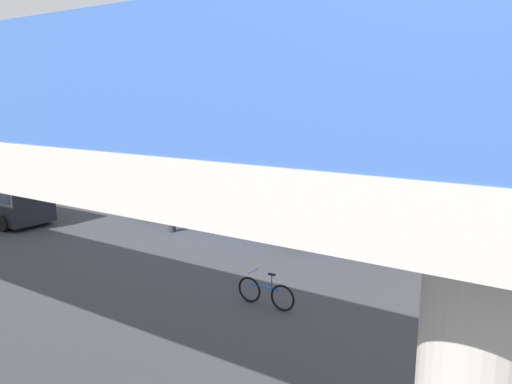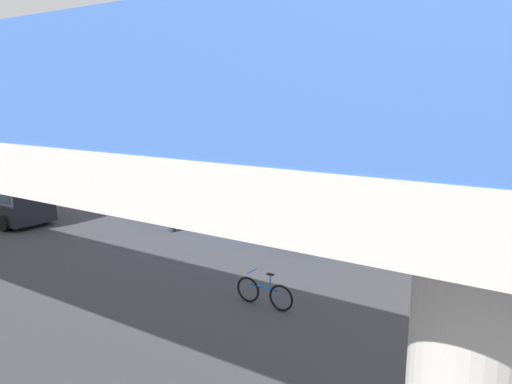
% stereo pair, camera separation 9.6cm
% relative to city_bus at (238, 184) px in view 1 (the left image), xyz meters
% --- Properties ---
extents(ground, '(80.00, 80.00, 0.00)m').
position_rel_city_bus_xyz_m(ground, '(1.24, 0.61, -1.88)').
color(ground, '#38383D').
extents(city_bus, '(11.54, 2.85, 3.15)m').
position_rel_city_bus_xyz_m(city_bus, '(0.00, 0.00, 0.00)').
color(city_bus, '#196BB7').
rests_on(city_bus, ground).
extents(parked_van, '(4.80, 2.17, 2.05)m').
position_rel_city_bus_xyz_m(parked_van, '(9.24, 5.10, -0.70)').
color(parked_van, black).
rests_on(parked_van, ground).
extents(bicycle_blue, '(1.77, 0.44, 0.96)m').
position_rel_city_bus_xyz_m(bicycle_blue, '(-5.47, 6.40, -1.51)').
color(bicycle_blue, black).
rests_on(bicycle_blue, ground).
extents(pedestrian, '(0.38, 0.38, 1.79)m').
position_rel_city_bus_xyz_m(pedestrian, '(1.80, 2.22, -1.00)').
color(pedestrian, '#2D2D38').
rests_on(pedestrian, ground).
extents(traffic_sign, '(0.08, 0.60, 2.80)m').
position_rel_city_bus_xyz_m(traffic_sign, '(-5.40, -3.85, 0.01)').
color(traffic_sign, slate).
rests_on(traffic_sign, ground).
extents(lane_dash_leftmost, '(2.00, 0.20, 0.01)m').
position_rel_city_bus_xyz_m(lane_dash_leftmost, '(-2.76, -1.76, -1.88)').
color(lane_dash_leftmost, silver).
rests_on(lane_dash_leftmost, ground).
extents(lane_dash_left, '(2.00, 0.20, 0.01)m').
position_rel_city_bus_xyz_m(lane_dash_left, '(1.24, -1.76, -1.88)').
color(lane_dash_left, silver).
rests_on(lane_dash_left, ground).
extents(lane_dash_centre, '(2.00, 0.20, 0.01)m').
position_rel_city_bus_xyz_m(lane_dash_centre, '(5.24, -1.76, -1.88)').
color(lane_dash_centre, silver).
rests_on(lane_dash_centre, ground).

